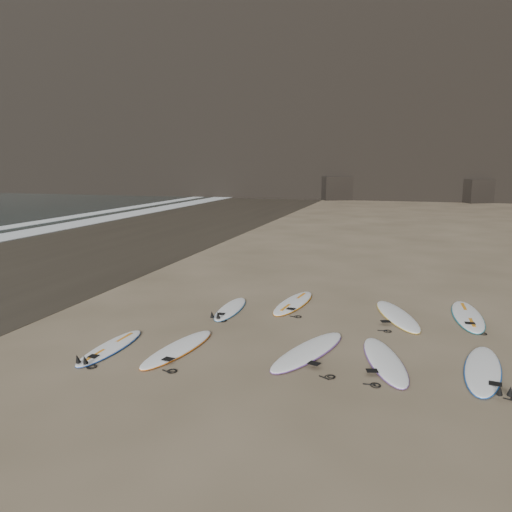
% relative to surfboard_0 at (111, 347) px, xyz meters
% --- Properties ---
extents(ground, '(240.00, 240.00, 0.00)m').
position_rel_surfboard_0_xyz_m(ground, '(4.20, 1.04, -0.04)').
color(ground, '#897559').
rests_on(ground, ground).
extents(wet_sand, '(12.00, 200.00, 0.01)m').
position_rel_surfboard_0_xyz_m(wet_sand, '(-8.80, 11.04, -0.04)').
color(wet_sand, '#383026').
rests_on(wet_sand, ground).
extents(surfboard_0, '(0.57, 2.23, 0.08)m').
position_rel_surfboard_0_xyz_m(surfboard_0, '(0.00, 0.00, 0.00)').
color(surfboard_0, white).
rests_on(surfboard_0, ground).
extents(surfboard_1, '(0.95, 2.51, 0.09)m').
position_rel_surfboard_0_xyz_m(surfboard_1, '(1.39, 0.33, 0.00)').
color(surfboard_1, white).
rests_on(surfboard_1, ground).
extents(surfboard_2, '(1.47, 2.78, 0.10)m').
position_rel_surfboard_0_xyz_m(surfboard_2, '(4.02, 0.96, 0.01)').
color(surfboard_2, white).
rests_on(surfboard_2, ground).
extents(surfboard_3, '(1.29, 2.61, 0.09)m').
position_rel_surfboard_0_xyz_m(surfboard_3, '(5.53, 0.91, 0.01)').
color(surfboard_3, white).
rests_on(surfboard_3, ground).
extents(surfboard_4, '(0.98, 2.63, 0.09)m').
position_rel_surfboard_0_xyz_m(surfboard_4, '(7.31, 0.98, 0.01)').
color(surfboard_4, white).
rests_on(surfboard_4, ground).
extents(surfboard_5, '(0.64, 2.25, 0.08)m').
position_rel_surfboard_0_xyz_m(surfboard_5, '(1.46, 3.38, -0.00)').
color(surfboard_5, white).
rests_on(surfboard_5, ground).
extents(surfboard_6, '(0.94, 2.67, 0.09)m').
position_rel_surfboard_0_xyz_m(surfboard_6, '(2.94, 4.40, 0.01)').
color(surfboard_6, white).
rests_on(surfboard_6, ground).
extents(surfboard_7, '(1.52, 2.78, 0.10)m').
position_rel_surfboard_0_xyz_m(surfboard_7, '(5.71, 3.99, 0.01)').
color(surfboard_7, white).
rests_on(surfboard_7, ground).
extents(surfboard_8, '(0.77, 2.80, 0.10)m').
position_rel_surfboard_0_xyz_m(surfboard_8, '(7.41, 4.48, 0.01)').
color(surfboard_8, white).
rests_on(surfboard_8, ground).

